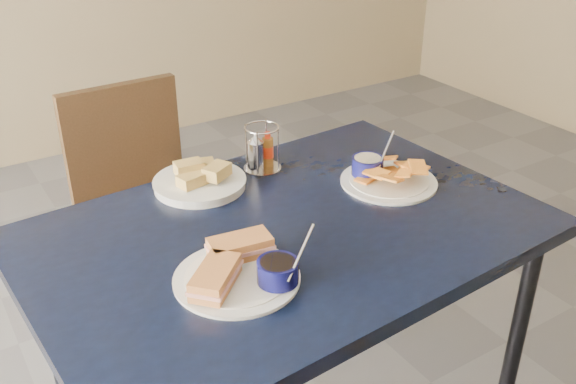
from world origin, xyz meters
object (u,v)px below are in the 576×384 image
dining_table (286,248)px  plantain_plate (383,175)px  condiment_caddy (261,152)px  chair_far (140,194)px  sandwich_plate (241,269)px  bread_basket (200,180)px

dining_table → plantain_plate: size_ratio=4.82×
plantain_plate → condiment_caddy: bearing=135.2°
dining_table → chair_far: bearing=97.3°
sandwich_plate → condiment_caddy: condiment_caddy is taller
condiment_caddy → dining_table: bearing=-109.2°
sandwich_plate → bread_basket: sandwich_plate is taller
chair_far → sandwich_plate: (-0.10, -0.94, 0.27)m
condiment_caddy → plantain_plate: bearing=-44.8°
sandwich_plate → plantain_plate: size_ratio=1.13×
dining_table → condiment_caddy: (0.11, 0.31, 0.12)m
chair_far → bread_basket: chair_far is taller
dining_table → chair_far: size_ratio=1.48×
bread_basket → condiment_caddy: (0.20, 0.01, 0.03)m
sandwich_plate → bread_basket: size_ratio=1.21×
condiment_caddy → bread_basket: bearing=-178.0°
chair_far → condiment_caddy: (0.21, -0.49, 0.30)m
chair_far → bread_basket: size_ratio=3.49×
dining_table → condiment_caddy: size_ratio=9.55×
dining_table → sandwich_plate: bearing=-146.9°
plantain_plate → condiment_caddy: size_ratio=1.98×
condiment_caddy → chair_far: bearing=113.1°
dining_table → plantain_plate: bearing=9.9°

